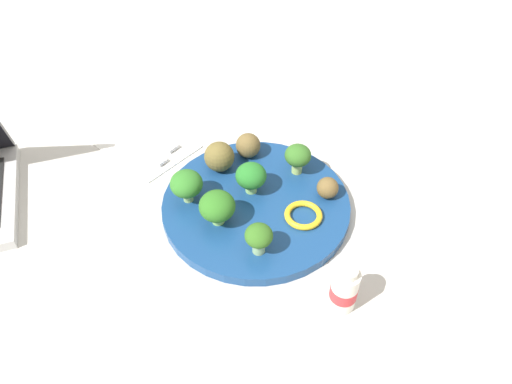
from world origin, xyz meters
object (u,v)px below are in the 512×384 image
broccoli_floret_mid_left (251,176)px  knife (137,147)px  broccoli_floret_center (259,237)px  meatball_back_right (248,145)px  napkin (143,142)px  broccoli_floret_front_right (298,156)px  plate (256,205)px  meatball_mid_right (328,188)px  yogurt_bottle (344,289)px  broccoli_floret_front_left (217,207)px  meatball_front_left (219,157)px  broccoli_floret_back_right (187,184)px  pepper_ring_back_right (303,215)px  fork (154,137)px

broccoli_floret_mid_left → knife: 0.23m
broccoli_floret_center → meatball_back_right: (-0.14, 0.14, -0.01)m
napkin → broccoli_floret_front_right: bearing=20.7°
broccoli_floret_front_right → meatball_back_right: size_ratio=1.26×
plate → meatball_mid_right: meatball_mid_right is taller
meatball_back_right → yogurt_bottle: 0.30m
plate → meatball_mid_right: (0.07, 0.08, 0.02)m
meatball_back_right → napkin: (-0.17, -0.08, -0.03)m
broccoli_floret_front_left → meatball_back_right: bearing=114.0°
meatball_front_left → napkin: meatball_front_left is taller
broccoli_floret_center → yogurt_bottle: size_ratio=0.64×
broccoli_floret_mid_left → knife: bearing=-170.7°
plate → broccoli_floret_back_right: 0.11m
broccoli_floret_back_right → broccoli_floret_mid_left: bearing=51.2°
broccoli_floret_center → meatball_front_left: (-0.15, 0.09, -0.01)m
meatball_front_left → pepper_ring_back_right: 0.17m
fork → knife: (-0.00, -0.04, -0.00)m
broccoli_floret_mid_left → fork: (-0.22, -0.00, -0.04)m
plate → knife: 0.24m
broccoli_floret_front_right → broccoli_floret_back_right: size_ratio=0.97×
broccoli_floret_back_right → napkin: broccoli_floret_back_right is taller
meatball_front_left → meatball_mid_right: 0.17m
broccoli_floret_front_right → broccoli_floret_front_left: broccoli_floret_front_left is taller
plate → napkin: bearing=-178.6°
meatball_back_right → meatball_mid_right: 0.15m
fork → meatball_front_left: bearing=3.1°
broccoli_floret_front_right → knife: broccoli_floret_front_right is taller
pepper_ring_back_right → knife: (-0.32, -0.04, -0.01)m
plate → napkin: plate is taller
yogurt_bottle → napkin: bearing=173.2°
meatball_back_right → meatball_mid_right: bearing=1.6°
yogurt_bottle → broccoli_floret_front_right: bearing=140.6°
plate → broccoli_floret_front_right: 0.10m
broccoli_floret_front_right → meatball_mid_right: (0.07, -0.01, -0.02)m
broccoli_floret_back_right → plate: bearing=37.6°
broccoli_floret_back_right → meatball_mid_right: 0.21m
broccoli_floret_front_left → meatball_front_left: 0.11m
meatball_back_right → yogurt_bottle: bearing=-26.2°
meatball_mid_right → yogurt_bottle: 0.18m
meatball_front_left → napkin: size_ratio=0.28×
meatball_front_left → knife: (-0.15, -0.04, -0.03)m
broccoli_floret_front_right → yogurt_bottle: yogurt_bottle is taller
broccoli_floret_center → broccoli_floret_mid_left: bearing=135.2°
meatball_front_left → broccoli_floret_mid_left: bearing=-6.2°
fork → knife: size_ratio=0.83×
broccoli_floret_mid_left → yogurt_bottle: (0.21, -0.07, -0.01)m
broccoli_floret_center → broccoli_floret_mid_left: broccoli_floret_mid_left is taller
meatball_mid_right → fork: bearing=-168.3°
meatball_mid_right → knife: (-0.32, -0.10, -0.02)m
meatball_mid_right → knife: size_ratio=0.22×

